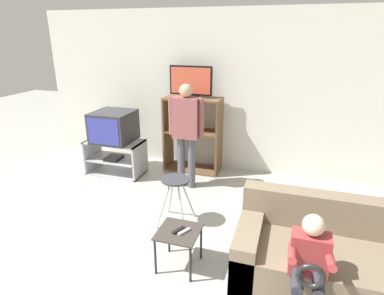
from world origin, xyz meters
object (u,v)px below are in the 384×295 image
(remote_control_black, at_px, (179,230))
(person_seated_child, at_px, (309,264))
(snack_table, at_px, (179,236))
(couch, at_px, (334,259))
(tv_stand, at_px, (116,157))
(television_main, at_px, (114,126))
(remote_control_white, at_px, (184,232))
(folding_stool, at_px, (176,187))
(media_shelf, at_px, (193,134))
(television_flat, at_px, (191,83))
(person_standing_adult, at_px, (186,127))

(remote_control_black, height_order, person_seated_child, person_seated_child)
(snack_table, relative_size, couch, 0.23)
(tv_stand, distance_m, television_main, 0.53)
(remote_control_white, bearing_deg, folding_stool, 145.24)
(media_shelf, xyz_separation_m, couch, (2.05, -2.14, -0.37))
(folding_stool, relative_size, couch, 0.34)
(media_shelf, bearing_deg, folding_stool, -79.45)
(television_flat, bearing_deg, couch, -45.94)
(television_main, relative_size, person_seated_child, 0.68)
(snack_table, bearing_deg, folding_stool, 112.56)
(tv_stand, distance_m, media_shelf, 1.34)
(remote_control_black, relative_size, remote_control_white, 1.00)
(television_main, relative_size, television_flat, 0.90)
(tv_stand, xyz_separation_m, person_standing_adult, (1.28, -0.12, 0.67))
(folding_stool, bearing_deg, couch, -16.38)
(snack_table, xyz_separation_m, person_seated_child, (1.18, -0.29, 0.20))
(snack_table, height_order, remote_control_black, remote_control_black)
(snack_table, relative_size, remote_control_white, 2.86)
(remote_control_black, relative_size, couch, 0.08)
(television_main, height_order, snack_table, television_main)
(television_flat, height_order, snack_table, television_flat)
(television_flat, height_order, remote_control_black, television_flat)
(person_standing_adult, bearing_deg, folding_stool, -78.58)
(tv_stand, xyz_separation_m, snack_table, (1.79, -1.84, 0.08))
(television_flat, relative_size, person_standing_adult, 0.44)
(person_standing_adult, bearing_deg, media_shelf, 99.20)
(media_shelf, height_order, folding_stool, media_shelf)
(tv_stand, distance_m, remote_control_black, 2.57)
(folding_stool, distance_m, remote_control_white, 0.82)
(television_main, xyz_separation_m, snack_table, (1.78, -1.86, -0.45))
(person_seated_child, bearing_deg, television_flat, 124.45)
(television_main, height_order, remote_control_white, television_main)
(tv_stand, bearing_deg, couch, -26.68)
(television_flat, bearing_deg, remote_control_black, -74.82)
(remote_control_white, xyz_separation_m, person_seated_child, (1.12, -0.28, 0.13))
(person_seated_child, bearing_deg, remote_control_black, 166.46)
(television_main, height_order, person_standing_adult, person_standing_adult)
(remote_control_black, bearing_deg, remote_control_white, 24.08)
(television_main, xyz_separation_m, television_flat, (1.14, 0.52, 0.68))
(television_main, xyz_separation_m, couch, (3.23, -1.64, -0.54))
(television_flat, relative_size, snack_table, 1.69)
(media_shelf, xyz_separation_m, television_flat, (-0.04, 0.01, 0.85))
(tv_stand, bearing_deg, person_seated_child, -35.62)
(media_shelf, xyz_separation_m, folding_stool, (0.30, -1.63, -0.15))
(couch, bearing_deg, person_standing_adult, 142.26)
(person_standing_adult, xyz_separation_m, person_seated_child, (1.68, -2.01, -0.40))
(television_flat, xyz_separation_m, remote_control_black, (0.64, -2.37, -1.06))
(folding_stool, bearing_deg, snack_table, -67.44)
(media_shelf, distance_m, remote_control_white, 2.47)
(media_shelf, bearing_deg, person_standing_adult, -80.80)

